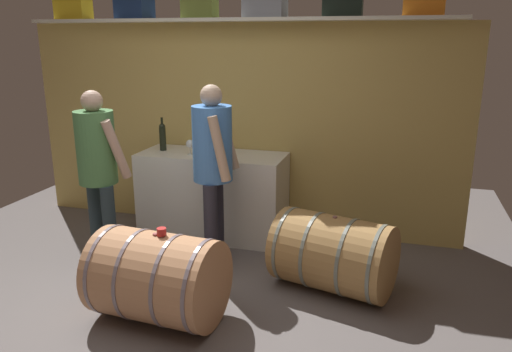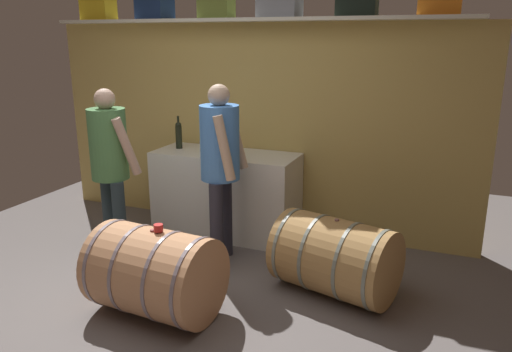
{
  "view_description": "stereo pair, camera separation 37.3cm",
  "coord_description": "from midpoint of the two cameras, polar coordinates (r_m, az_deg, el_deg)",
  "views": [
    {
      "loc": [
        1.61,
        -2.78,
        1.99
      ],
      "look_at": [
        0.61,
        0.67,
        0.98
      ],
      "focal_mm": 34.88,
      "sensor_mm": 36.0,
      "label": 1
    },
    {
      "loc": [
        1.96,
        -2.66,
        1.99
      ],
      "look_at": [
        0.61,
        0.67,
        0.98
      ],
      "focal_mm": 34.88,
      "sensor_mm": 36.0,
      "label": 2
    }
  ],
  "objects": [
    {
      "name": "visitor_tasting",
      "position": [
        4.55,
        -19.96,
        1.65
      ],
      "size": [
        0.5,
        0.45,
        1.56
      ],
      "rotation": [
        0.0,
        0.0,
        -0.56
      ],
      "color": "#26343B",
      "rests_on": "ground"
    },
    {
      "name": "wine_barrel_far",
      "position": [
        4.05,
        6.24,
        -8.88
      ],
      "size": [
        1.04,
        0.83,
        0.63
      ],
      "rotation": [
        0.0,
        0.0,
        -0.26
      ],
      "color": "#A97D47",
      "rests_on": "ground"
    },
    {
      "name": "toolcase_navy",
      "position": [
        5.46,
        -15.8,
        18.19
      ],
      "size": [
        0.35,
        0.28,
        0.24
      ],
      "primitive_type": "cube",
      "rotation": [
        0.0,
        0.0,
        -0.07
      ],
      "color": "navy",
      "rests_on": "high_shelf_board"
    },
    {
      "name": "wine_bottle_clear",
      "position": [
        4.84,
        -6.43,
        3.89
      ],
      "size": [
        0.07,
        0.07,
        0.33
      ],
      "color": "#B3C8B5",
      "rests_on": "work_cabinet"
    },
    {
      "name": "work_cabinet",
      "position": [
        5.11,
        -7.05,
        -2.17
      ],
      "size": [
        1.47,
        0.59,
        0.86
      ],
      "primitive_type": "cube",
      "color": "white",
      "rests_on": "ground"
    },
    {
      "name": "ground_plane",
      "position": [
        4.21,
        -11.44,
        -12.97
      ],
      "size": [
        5.81,
        7.38,
        0.02
      ],
      "primitive_type": "cube",
      "color": "#625C5A"
    },
    {
      "name": "toolcase_olive",
      "position": [
        5.13,
        -8.66,
        18.67
      ],
      "size": [
        0.33,
        0.25,
        0.22
      ],
      "primitive_type": "cube",
      "rotation": [
        0.0,
        0.0,
        0.07
      ],
      "color": "olive",
      "rests_on": "high_shelf_board"
    },
    {
      "name": "toolcase_yellow",
      "position": [
        5.86,
        -22.05,
        17.55
      ],
      "size": [
        0.34,
        0.24,
        0.26
      ],
      "primitive_type": "cube",
      "rotation": [
        0.0,
        0.0,
        0.04
      ],
      "color": "yellow",
      "rests_on": "high_shelf_board"
    },
    {
      "name": "red_funnel",
      "position": [
        5.1,
        -6.52,
        3.45
      ],
      "size": [
        0.11,
        0.11,
        0.11
      ],
      "primitive_type": "cone",
      "color": "red",
      "rests_on": "work_cabinet"
    },
    {
      "name": "wine_barrel_near",
      "position": [
        3.73,
        -14.09,
        -11.24
      ],
      "size": [
        0.94,
        0.72,
        0.66
      ],
      "rotation": [
        0.0,
        0.0,
        -0.08
      ],
      "color": "tan",
      "rests_on": "ground"
    },
    {
      "name": "toolcase_black",
      "position": [
        4.73,
        7.63,
        19.0
      ],
      "size": [
        0.36,
        0.27,
        0.23
      ],
      "primitive_type": "cube",
      "rotation": [
        0.0,
        0.0,
        0.03
      ],
      "color": "black",
      "rests_on": "high_shelf_board"
    },
    {
      "name": "wine_bottle_dark",
      "position": [
        5.21,
        -12.69,
        4.47
      ],
      "size": [
        0.07,
        0.07,
        0.34
      ],
      "color": "black",
      "rests_on": "work_cabinet"
    },
    {
      "name": "tasting_cup",
      "position": [
        3.56,
        -13.77,
        -6.27
      ],
      "size": [
        0.07,
        0.07,
        0.05
      ],
      "primitive_type": "cylinder",
      "color": "red",
      "rests_on": "wine_barrel_near"
    },
    {
      "name": "high_shelf_board",
      "position": [
        5.0,
        -5.03,
        17.41
      ],
      "size": [
        4.24,
        0.4,
        0.03
      ],
      "primitive_type": "cube",
      "color": "silver",
      "rests_on": "back_wall_panel"
    },
    {
      "name": "wine_glass",
      "position": [
        4.97,
        -9.73,
        3.58
      ],
      "size": [
        0.08,
        0.08,
        0.15
      ],
      "color": "white",
      "rests_on": "work_cabinet"
    },
    {
      "name": "back_wall_panel",
      "position": [
        5.22,
        -4.16,
        5.45
      ],
      "size": [
        4.61,
        0.1,
        2.13
      ],
      "primitive_type": "cube",
      "color": "tan",
      "rests_on": "ground"
    },
    {
      "name": "toolcase_orange",
      "position": [
        4.67,
        16.42,
        18.45
      ],
      "size": [
        0.34,
        0.23,
        0.21
      ],
      "primitive_type": "cube",
      "rotation": [
        0.0,
        0.0,
        0.01
      ],
      "color": "orange",
      "rests_on": "high_shelf_board"
    },
    {
      "name": "winemaker_pouring",
      "position": [
        4.3,
        -7.39,
        2.12
      ],
      "size": [
        0.4,
        0.5,
        1.61
      ],
      "rotation": [
        0.0,
        0.0,
        -1.41
      ],
      "color": "#292937",
      "rests_on": "ground"
    }
  ]
}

